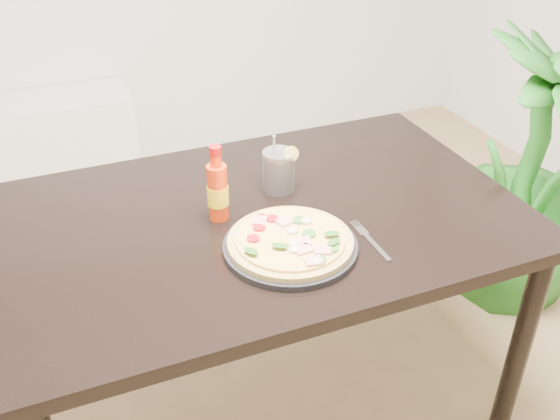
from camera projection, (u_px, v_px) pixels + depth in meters
name	position (u px, v px, depth m)	size (l,w,h in m)	color
dining_table	(264.00, 238.00, 1.74)	(1.40, 0.90, 0.75)	black
plate	(290.00, 247.00, 1.55)	(0.34, 0.34, 0.02)	black
pizza	(291.00, 240.00, 1.54)	(0.31, 0.31, 0.03)	#D4B65F
hot_sauce_bottle	(218.00, 191.00, 1.63)	(0.06, 0.06, 0.21)	red
cola_cup	(279.00, 172.00, 1.77)	(0.10, 0.09, 0.18)	black
fork	(369.00, 239.00, 1.59)	(0.02, 0.19, 0.00)	silver
houseplant	(530.00, 175.00, 2.33)	(0.59, 0.59, 1.06)	#216E1D
plant_pot	(508.00, 264.00, 2.56)	(0.28, 0.28, 0.22)	brown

